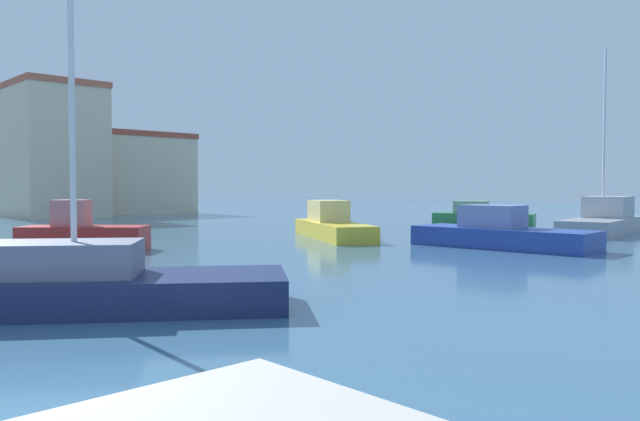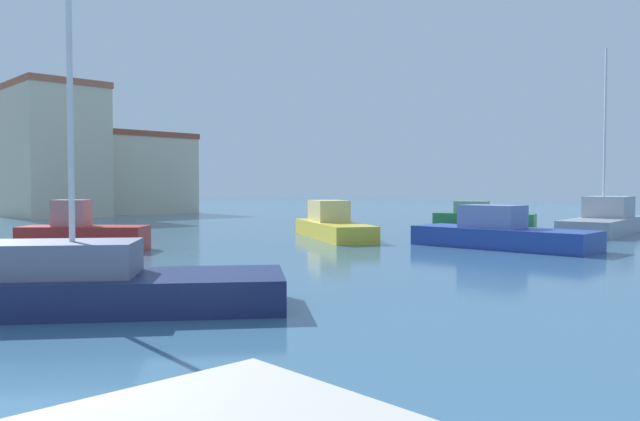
# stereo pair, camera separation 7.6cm
# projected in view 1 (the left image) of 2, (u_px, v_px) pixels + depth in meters

# --- Properties ---
(water) EXTENTS (160.00, 160.00, 0.00)m
(water) POSITION_uv_depth(u_px,v_px,m) (195.00, 238.00, 30.27)
(water) COLOR #38607F
(water) RESTS_ON ground
(sailboat_navy_center_channel) EXTENTS (8.43, 7.16, 14.39)m
(sailboat_navy_center_channel) POSITION_uv_depth(u_px,v_px,m) (71.00, 283.00, 12.53)
(sailboat_navy_center_channel) COLOR #19234C
(sailboat_navy_center_channel) RESTS_ON water
(sailboat_grey_distant_east) EXTENTS (8.98, 3.89, 9.86)m
(sailboat_grey_distant_east) POSITION_uv_depth(u_px,v_px,m) (604.00, 220.00, 33.23)
(sailboat_grey_distant_east) COLOR gray
(sailboat_grey_distant_east) RESTS_ON water
(motorboat_blue_near_pier) EXTENTS (2.94, 7.54, 1.76)m
(motorboat_blue_near_pier) POSITION_uv_depth(u_px,v_px,m) (500.00, 234.00, 25.34)
(motorboat_blue_near_pier) COLOR #233D93
(motorboat_blue_near_pier) RESTS_ON water
(motorboat_yellow_inner_mooring) EXTENTS (5.32, 7.67, 1.84)m
(motorboat_yellow_inner_mooring) POSITION_uv_depth(u_px,v_px,m) (332.00, 225.00, 30.36)
(motorboat_yellow_inner_mooring) COLOR gold
(motorboat_yellow_inner_mooring) RESTS_ON water
(motorboat_green_far_left) EXTENTS (4.13, 6.37, 1.62)m
(motorboat_green_far_left) POSITION_uv_depth(u_px,v_px,m) (481.00, 218.00, 38.37)
(motorboat_green_far_left) COLOR #28703D
(motorboat_green_far_left) RESTS_ON water
(motorboat_red_mid_harbor) EXTENTS (4.62, 4.57, 2.01)m
(motorboat_red_mid_harbor) POSITION_uv_depth(u_px,v_px,m) (82.00, 235.00, 24.26)
(motorboat_red_mid_harbor) COLOR #B22823
(motorboat_red_mid_harbor) RESTS_ON water
(warehouse_block) EXTENTS (6.62, 10.07, 11.04)m
(warehouse_block) POSITION_uv_depth(u_px,v_px,m) (49.00, 151.00, 51.64)
(warehouse_block) COLOR beige
(warehouse_block) RESTS_ON ground
(waterfront_apartments) EXTENTS (10.71, 7.41, 7.54)m
(waterfront_apartments) POSITION_uv_depth(u_px,v_px,m) (129.00, 173.00, 57.60)
(waterfront_apartments) COLOR beige
(waterfront_apartments) RESTS_ON ground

